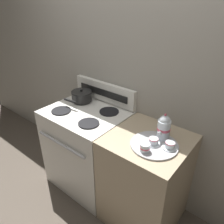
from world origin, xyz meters
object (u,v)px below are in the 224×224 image
(teapot, at_px, (164,127))
(teacup_right, at_px, (170,145))
(creamer_jug, at_px, (145,147))
(teacup_left, at_px, (153,141))
(saucepan, at_px, (82,96))
(serving_tray, at_px, (154,145))
(stove, at_px, (88,149))

(teapot, height_order, teacup_right, teapot)
(creamer_jug, bearing_deg, teacup_left, 86.76)
(teacup_left, bearing_deg, saucepan, 168.58)
(serving_tray, height_order, teacup_right, teacup_right)
(teacup_right, bearing_deg, creamer_jug, -131.05)
(teapot, xyz_separation_m, teacup_left, (-0.02, -0.11, -0.07))
(stove, distance_m, teacup_right, 1.01)
(teacup_left, xyz_separation_m, creamer_jug, (-0.01, -0.11, 0.01))
(serving_tray, bearing_deg, teacup_left, -145.42)
(saucepan, bearing_deg, teacup_left, -11.42)
(teacup_left, relative_size, creamer_jug, 1.44)
(stove, height_order, teacup_right, teacup_right)
(creamer_jug, bearing_deg, stove, 167.86)
(teapot, xyz_separation_m, teacup_right, (0.10, -0.08, -0.07))
(teapot, relative_size, creamer_jug, 2.88)
(serving_tray, distance_m, teacup_left, 0.03)
(teapot, distance_m, creamer_jug, 0.23)
(stove, xyz_separation_m, teacup_right, (0.89, -0.02, 0.48))
(stove, bearing_deg, saucepan, 143.48)
(serving_tray, relative_size, teapot, 1.67)
(saucepan, distance_m, teacup_right, 1.09)
(saucepan, xyz_separation_m, teacup_left, (0.96, -0.19, -0.03))
(stove, relative_size, teacup_right, 8.44)
(teapot, bearing_deg, stove, -175.84)
(serving_tray, bearing_deg, teacup_right, 14.24)
(stove, height_order, saucepan, saucepan)
(stove, relative_size, saucepan, 3.01)
(stove, bearing_deg, teacup_left, -4.20)
(saucepan, relative_size, teacup_left, 2.80)
(stove, xyz_separation_m, serving_tray, (0.78, -0.05, 0.45))
(saucepan, distance_m, teacup_left, 0.98)
(serving_tray, bearing_deg, stove, 176.20)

